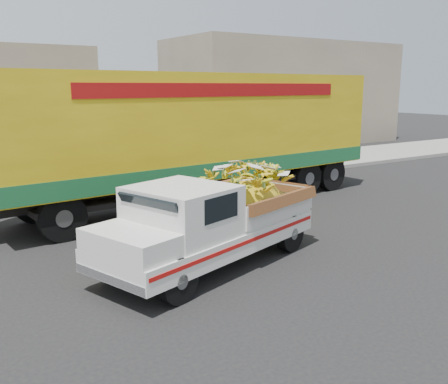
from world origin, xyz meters
TOP-DOWN VIEW (x-y plane):
  - ground at (0.00, 0.00)m, footprint 100.00×100.00m
  - curb at (0.00, 7.73)m, footprint 60.00×0.25m
  - sidewalk at (0.00, 9.83)m, footprint 60.00×4.00m
  - building_right at (14.00, 16.73)m, footprint 14.00×6.00m
  - pickup_truck at (-0.81, 0.86)m, footprint 5.15×3.14m
  - semi_trailer at (1.29, 5.28)m, footprint 12.04×3.50m

SIDE VIEW (x-z plane):
  - ground at x=0.00m, z-range 0.00..0.00m
  - sidewalk at x=0.00m, z-range 0.00..0.14m
  - curb at x=0.00m, z-range 0.00..0.15m
  - pickup_truck at x=-0.81m, z-range 0.06..1.76m
  - semi_trailer at x=1.29m, z-range 0.22..4.02m
  - building_right at x=14.00m, z-range 0.00..6.00m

